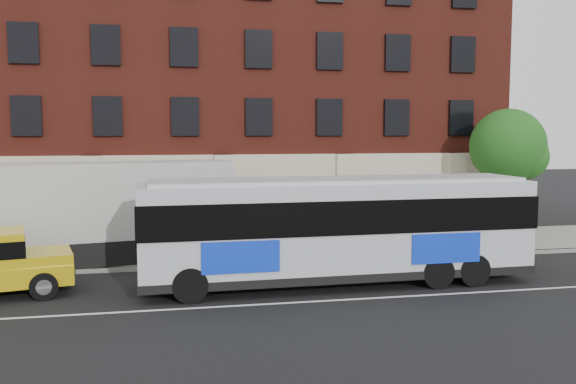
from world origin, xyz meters
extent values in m
plane|color=black|center=(0.00, 0.00, 0.00)|extent=(120.00, 120.00, 0.00)
cube|color=gray|center=(0.00, 9.00, 0.07)|extent=(60.00, 6.00, 0.15)
cube|color=gray|center=(0.00, 6.00, 0.07)|extent=(60.00, 0.25, 0.15)
cube|color=silver|center=(0.00, 0.50, 0.01)|extent=(60.00, 0.12, 0.01)
cube|color=maroon|center=(0.00, 17.00, 7.65)|extent=(30.00, 10.00, 15.00)
cube|color=beige|center=(0.00, 11.85, 2.15)|extent=(30.00, 0.35, 4.00)
cube|color=beige|center=(-6.00, 11.75, 2.15)|extent=(0.90, 0.55, 4.00)
cube|color=beige|center=(0.00, 11.75, 2.15)|extent=(0.90, 0.55, 4.00)
cube|color=beige|center=(6.00, 11.75, 2.15)|extent=(0.90, 0.55, 4.00)
cube|color=beige|center=(12.00, 11.75, 2.15)|extent=(0.90, 0.55, 4.00)
cube|color=black|center=(-8.75, 11.92, 5.95)|extent=(1.30, 0.20, 1.80)
cube|color=black|center=(-5.25, 11.92, 5.95)|extent=(1.30, 0.20, 1.80)
cube|color=black|center=(-1.75, 11.92, 5.95)|extent=(1.30, 0.20, 1.80)
cube|color=black|center=(1.75, 11.92, 5.95)|extent=(1.30, 0.20, 1.80)
cube|color=black|center=(5.25, 11.92, 5.95)|extent=(1.30, 0.20, 1.80)
cube|color=black|center=(8.75, 11.92, 5.95)|extent=(1.30, 0.20, 1.80)
cube|color=black|center=(12.25, 11.92, 5.95)|extent=(1.30, 0.20, 1.80)
cube|color=black|center=(-8.75, 11.92, 9.15)|extent=(1.30, 0.20, 1.80)
cube|color=black|center=(-5.25, 11.92, 9.15)|extent=(1.30, 0.20, 1.80)
cube|color=black|center=(-1.75, 11.92, 9.15)|extent=(1.30, 0.20, 1.80)
cube|color=black|center=(1.75, 11.92, 9.15)|extent=(1.30, 0.20, 1.80)
cube|color=black|center=(5.25, 11.92, 9.15)|extent=(1.30, 0.20, 1.80)
cube|color=black|center=(8.75, 11.92, 9.15)|extent=(1.30, 0.20, 1.80)
cube|color=black|center=(12.25, 11.92, 9.15)|extent=(1.30, 0.20, 1.80)
cube|color=black|center=(-4.50, 11.78, 1.75)|extent=(2.60, 0.15, 2.80)
cube|color=black|center=(1.50, 11.78, 1.75)|extent=(2.60, 0.15, 2.80)
cube|color=black|center=(7.50, 11.78, 1.75)|extent=(2.60, 0.15, 2.80)
cylinder|color=gray|center=(-8.50, 6.20, 1.25)|extent=(0.07, 0.07, 2.50)
cube|color=silver|center=(-8.50, 6.05, 2.05)|extent=(0.30, 0.03, 0.40)
cube|color=silver|center=(-8.50, 6.05, 1.55)|extent=(0.30, 0.03, 0.35)
cylinder|color=#322219|center=(13.50, 9.50, 1.65)|extent=(0.32, 0.32, 3.00)
sphere|color=#1A4A15|center=(13.50, 9.50, 4.55)|extent=(3.60, 3.60, 3.60)
sphere|color=#1A4A15|center=(14.20, 9.10, 4.05)|extent=(2.20, 2.20, 2.20)
sphere|color=#1A4A15|center=(12.90, 9.90, 4.15)|extent=(2.00, 2.00, 2.00)
cube|color=#B7B9C1|center=(3.00, 2.47, 1.97)|extent=(13.38, 3.03, 3.16)
cube|color=black|center=(3.00, 2.47, 0.50)|extent=(13.43, 3.09, 0.28)
cube|color=#B7B9C1|center=(3.00, 2.47, 3.61)|extent=(12.70, 2.68, 0.13)
cube|color=black|center=(3.00, 2.47, 2.50)|extent=(13.47, 3.12, 1.11)
cube|color=#0D31CF|center=(-0.53, 0.98, 1.39)|extent=(2.44, 0.09, 1.00)
cube|color=#0D31CF|center=(6.30, 3.95, 1.39)|extent=(2.44, 0.09, 1.00)
cylinder|color=black|center=(-2.08, 1.12, 0.56)|extent=(1.12, 0.35, 1.11)
cylinder|color=black|center=(-2.13, 3.63, 0.56)|extent=(1.12, 0.35, 1.11)
cylinder|color=black|center=(6.13, 1.27, 0.56)|extent=(1.12, 0.35, 1.11)
cylinder|color=black|center=(6.08, 3.78, 0.56)|extent=(1.12, 0.35, 1.11)
cylinder|color=black|center=(7.46, 1.30, 0.56)|extent=(1.12, 0.35, 1.11)
cylinder|color=black|center=(7.42, 3.81, 0.56)|extent=(1.12, 0.35, 1.11)
cube|color=gold|center=(-6.68, 3.44, 1.19)|extent=(2.02, 2.36, 0.32)
cube|color=black|center=(-5.86, 3.62, 0.76)|extent=(0.43, 1.71, 0.60)
cylinder|color=black|center=(-6.56, 2.38, 0.43)|extent=(0.91, 0.48, 0.87)
cylinder|color=silver|center=(-6.56, 2.38, 0.43)|extent=(0.53, 0.42, 0.48)
cylinder|color=black|center=(-7.01, 4.45, 0.43)|extent=(0.91, 0.48, 0.87)
cylinder|color=silver|center=(-7.01, 4.45, 0.43)|extent=(0.53, 0.42, 0.48)
cube|color=black|center=(-6.20, 7.16, 0.56)|extent=(12.38, 4.50, 1.11)
cube|color=#BCBCB8|center=(-6.20, 7.16, 2.58)|extent=(12.38, 4.54, 2.93)
cylinder|color=black|center=(-2.71, 6.59, 0.51)|extent=(1.05, 0.45, 1.01)
cylinder|color=black|center=(-3.11, 8.88, 0.51)|extent=(1.05, 0.45, 1.01)
cylinder|color=black|center=(-1.51, 6.80, 0.51)|extent=(1.05, 0.45, 1.01)
cylinder|color=black|center=(-1.91, 9.09, 0.51)|extent=(1.05, 0.45, 1.01)
camera|label=1|loc=(-2.86, -17.80, 5.26)|focal=38.81mm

